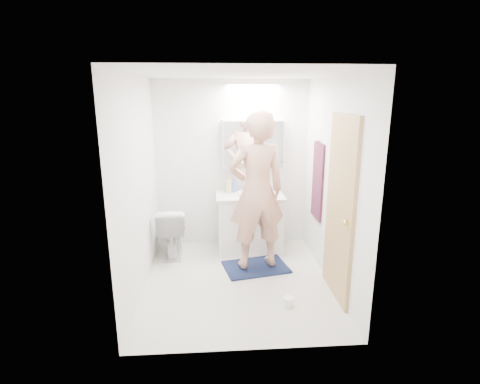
{
  "coord_description": "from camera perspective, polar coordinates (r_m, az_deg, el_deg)",
  "views": [
    {
      "loc": [
        -0.25,
        -4.04,
        2.18
      ],
      "look_at": [
        0.05,
        0.25,
        1.05
      ],
      "focal_mm": 27.69,
      "sensor_mm": 36.0,
      "label": 1
    }
  ],
  "objects": [
    {
      "name": "toilet_paper_roll",
      "position": [
        4.13,
        7.43,
        -16.45
      ],
      "size": [
        0.11,
        0.11,
        0.1
      ],
      "primitive_type": "cylinder",
      "color": "white",
      "rests_on": "floor"
    },
    {
      "name": "countertop",
      "position": [
        5.22,
        1.54,
        -0.63
      ],
      "size": [
        0.95,
        0.58,
        0.04
      ],
      "primitive_type": "cube",
      "color": "white",
      "rests_on": "vanity_cabinet"
    },
    {
      "name": "vanity_cabinet",
      "position": [
        5.34,
        1.51,
        -4.87
      ],
      "size": [
        0.9,
        0.55,
        0.78
      ],
      "primitive_type": "cube",
      "color": "white",
      "rests_on": "floor"
    },
    {
      "name": "floor",
      "position": [
        4.6,
        -0.41,
        -13.58
      ],
      "size": [
        2.5,
        2.5,
        0.0
      ],
      "primitive_type": "plane",
      "color": "silver",
      "rests_on": "ground"
    },
    {
      "name": "wall_back",
      "position": [
        5.39,
        -1.29,
        4.23
      ],
      "size": [
        2.5,
        0.0,
        2.5
      ],
      "primitive_type": "plane",
      "rotation": [
        1.57,
        0.0,
        0.0
      ],
      "color": "white",
      "rests_on": "floor"
    },
    {
      "name": "towel",
      "position": [
        4.9,
        11.83,
        1.67
      ],
      "size": [
        0.02,
        0.42,
        1.0
      ],
      "primitive_type": "cube",
      "color": "#101F33",
      "rests_on": "wall_right"
    },
    {
      "name": "bath_rug",
      "position": [
        4.92,
        2.46,
        -11.47
      ],
      "size": [
        0.9,
        0.7,
        0.02
      ],
      "primitive_type": "cube",
      "rotation": [
        0.0,
        0.0,
        0.21
      ],
      "color": "#13213D",
      "rests_on": "floor"
    },
    {
      "name": "mirror_panel",
      "position": [
        5.21,
        2.1,
        7.22
      ],
      "size": [
        0.84,
        0.01,
        0.66
      ],
      "primitive_type": "cube",
      "color": "silver",
      "rests_on": "medicine_cabinet"
    },
    {
      "name": "door",
      "position": [
        4.1,
        15.15,
        -2.54
      ],
      "size": [
        0.04,
        0.8,
        2.0
      ],
      "primitive_type": "cube",
      "color": "tan",
      "rests_on": "wall_right"
    },
    {
      "name": "soap_bottle_a",
      "position": [
        5.31,
        -1.73,
        1.2
      ],
      "size": [
        0.1,
        0.11,
        0.24
      ],
      "primitive_type": "imported",
      "rotation": [
        0.0,
        0.0,
        0.14
      ],
      "color": "#CAC383",
      "rests_on": "countertop"
    },
    {
      "name": "faucet",
      "position": [
        5.4,
        1.32,
        1.01
      ],
      "size": [
        0.02,
        0.02,
        0.16
      ],
      "primitive_type": "cylinder",
      "color": "silver",
      "rests_on": "countertop"
    },
    {
      "name": "wall_front",
      "position": [
        2.97,
        1.09,
        -4.56
      ],
      "size": [
        2.5,
        0.0,
        2.5
      ],
      "primitive_type": "plane",
      "rotation": [
        -1.57,
        0.0,
        0.0
      ],
      "color": "white",
      "rests_on": "floor"
    },
    {
      "name": "ceiling",
      "position": [
        4.06,
        -0.48,
        17.82
      ],
      "size": [
        2.5,
        2.5,
        0.0
      ],
      "primitive_type": "plane",
      "rotation": [
        3.14,
        0.0,
        0.0
      ],
      "color": "white",
      "rests_on": "floor"
    },
    {
      "name": "toothbrush_cup",
      "position": [
        5.37,
        3.28,
        0.49
      ],
      "size": [
        0.11,
        0.11,
        0.08
      ],
      "primitive_type": "imported",
      "rotation": [
        0.0,
        0.0,
        -0.33
      ],
      "color": "#3F66BE",
      "rests_on": "countertop"
    },
    {
      "name": "wall_left",
      "position": [
        4.24,
        -15.44,
        0.82
      ],
      "size": [
        0.0,
        2.5,
        2.5
      ],
      "primitive_type": "plane",
      "rotation": [
        1.57,
        0.0,
        1.57
      ],
      "color": "white",
      "rests_on": "floor"
    },
    {
      "name": "towel_hook",
      "position": [
        4.81,
        12.0,
        7.71
      ],
      "size": [
        0.07,
        0.02,
        0.02
      ],
      "primitive_type": "cylinder",
      "rotation": [
        0.0,
        1.57,
        0.0
      ],
      "color": "silver",
      "rests_on": "wall_right"
    },
    {
      "name": "sink_basin",
      "position": [
        5.24,
        1.51,
        -0.17
      ],
      "size": [
        0.36,
        0.36,
        0.03
      ],
      "primitive_type": "cylinder",
      "color": "white",
      "rests_on": "countertop"
    },
    {
      "name": "wall_right",
      "position": [
        4.37,
        14.1,
        1.32
      ],
      "size": [
        0.0,
        2.5,
        2.5
      ],
      "primitive_type": "plane",
      "rotation": [
        1.57,
        0.0,
        -1.57
      ],
      "color": "white",
      "rests_on": "floor"
    },
    {
      "name": "soap_bottle_b",
      "position": [
        5.35,
        -0.97,
        1.04
      ],
      "size": [
        0.12,
        0.12,
        0.19
      ],
      "primitive_type": "imported",
      "rotation": [
        0.0,
        0.0,
        -0.71
      ],
      "color": "#5A7DC1",
      "rests_on": "countertop"
    },
    {
      "name": "door_knob",
      "position": [
        3.83,
        15.97,
        -4.6
      ],
      "size": [
        0.06,
        0.06,
        0.06
      ],
      "primitive_type": "sphere",
      "color": "gold",
      "rests_on": "door"
    },
    {
      "name": "toilet",
      "position": [
        5.26,
        -10.43,
        -5.92
      ],
      "size": [
        0.42,
        0.7,
        0.7
      ],
      "primitive_type": "imported",
      "rotation": [
        0.0,
        0.0,
        3.19
      ],
      "color": "white",
      "rests_on": "floor"
    },
    {
      "name": "person",
      "position": [
        4.56,
        2.59,
        0.09
      ],
      "size": [
        0.8,
        0.61,
        1.96
      ],
      "primitive_type": "imported",
      "rotation": [
        0.0,
        0.0,
        3.35
      ],
      "color": "tan",
      "rests_on": "bath_rug"
    },
    {
      "name": "medicine_cabinet",
      "position": [
        5.29,
        2.01,
        7.32
      ],
      "size": [
        0.88,
        0.14,
        0.7
      ],
      "primitive_type": "cube",
      "color": "white",
      "rests_on": "wall_back"
    }
  ]
}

